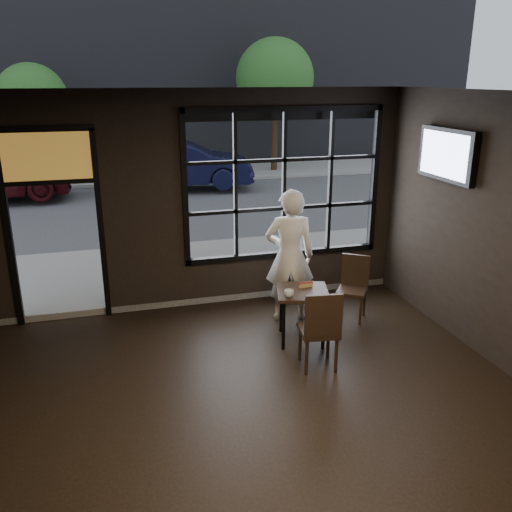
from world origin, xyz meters
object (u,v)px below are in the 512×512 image
object	(u,v)px
man	(290,256)
navy_car	(181,164)
cafe_table	(302,315)
chair_near	(319,328)

from	to	relation	value
man	navy_car	distance (m)	9.68
cafe_table	navy_car	world-z (taller)	navy_car
chair_near	man	distance (m)	1.47
navy_car	man	bearing A→B (deg)	-170.75
navy_car	cafe_table	bearing A→B (deg)	-171.14
chair_near	man	world-z (taller)	man
cafe_table	navy_car	size ratio (longest dim) A/B	0.16
cafe_table	man	bearing A→B (deg)	100.24
chair_near	navy_car	distance (m)	11.09
cafe_table	chair_near	distance (m)	0.72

